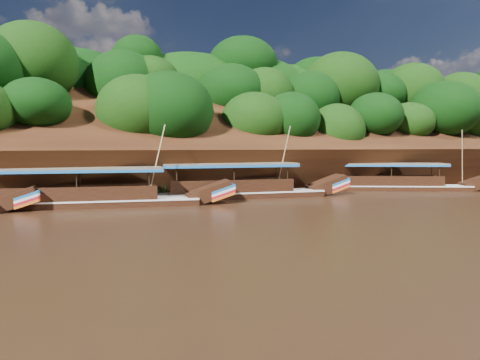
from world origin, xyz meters
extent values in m
plane|color=black|center=(0.00, 0.00, 0.00)|extent=(160.00, 160.00, 0.00)
cube|color=black|center=(0.00, 16.00, 3.50)|extent=(120.00, 16.12, 13.64)
cube|color=black|center=(0.00, 26.00, 0.00)|extent=(120.00, 24.00, 12.00)
ellipsoid|color=#10420B|center=(-6.00, 15.00, 3.50)|extent=(18.00, 8.00, 6.40)
ellipsoid|color=#10420B|center=(0.00, 23.00, 9.20)|extent=(24.00, 11.00, 8.40)
ellipsoid|color=#10420B|center=(24.00, 14.50, 3.40)|extent=(18.00, 8.00, 6.00)
ellipsoid|color=#10420B|center=(34.00, 22.00, 8.80)|extent=(22.00, 10.00, 8.00)
cube|color=black|center=(14.37, 7.50, 0.00)|extent=(12.33, 8.09, 0.90)
cube|color=silver|center=(14.37, 7.50, 0.43)|extent=(12.37, 8.15, 0.10)
cube|color=black|center=(20.71, 4.03, 0.70)|extent=(3.45, 2.90, 1.75)
cube|color=brown|center=(13.66, 7.88, 2.42)|extent=(10.05, 7.05, 0.12)
cube|color=#1A63AE|center=(13.66, 7.88, 2.30)|extent=(10.05, 7.05, 0.18)
cylinder|color=tan|center=(18.97, 4.41, 3.03)|extent=(1.60, 1.08, 4.86)
cube|color=black|center=(-1.28, 8.05, 0.00)|extent=(13.45, 4.38, 0.99)
cube|color=silver|center=(-1.28, 8.05, 0.47)|extent=(13.46, 4.45, 0.11)
cube|color=black|center=(6.09, 6.93, 0.77)|extent=(3.38, 2.27, 1.86)
cube|color=#1A63AE|center=(6.90, 6.81, 1.10)|extent=(1.89, 2.12, 0.68)
cube|color=red|center=(6.90, 6.81, 0.73)|extent=(1.89, 2.12, 0.68)
cube|color=brown|center=(-2.09, 8.17, 2.66)|extent=(10.67, 4.31, 0.13)
cube|color=#1A63AE|center=(-2.09, 8.17, 2.53)|extent=(10.67, 4.31, 0.20)
cylinder|color=tan|center=(1.90, 6.90, 3.08)|extent=(0.39, 1.55, 4.97)
cube|color=black|center=(-12.43, 7.55, 0.00)|extent=(14.09, 5.23, 0.95)
cube|color=silver|center=(-12.43, 7.55, 0.45)|extent=(14.11, 5.30, 0.11)
cube|color=black|center=(-4.78, 5.88, 0.74)|extent=(3.57, 2.40, 1.87)
cube|color=#1A63AE|center=(-3.93, 5.69, 1.05)|extent=(2.05, 2.13, 0.70)
cube|color=red|center=(-3.93, 5.69, 0.70)|extent=(2.05, 2.13, 0.70)
cube|color=brown|center=(-13.28, 7.73, 2.54)|extent=(11.21, 4.93, 0.13)
cube|color=#1A63AE|center=(-13.28, 7.73, 2.41)|extent=(11.21, 4.93, 0.19)
cylinder|color=tan|center=(-8.35, 6.44, 3.03)|extent=(1.45, 0.61, 4.94)
cube|color=black|center=(-17.04, 7.51, 0.71)|extent=(3.05, 2.12, 1.69)
cube|color=#1A63AE|center=(-16.31, 7.38, 1.02)|extent=(1.73, 1.97, 0.61)
cube|color=red|center=(-16.31, 7.38, 0.67)|extent=(1.73, 1.97, 0.61)
cone|color=#1B6018|center=(-12.85, 10.01, 1.08)|extent=(1.50, 1.50, 2.15)
cone|color=#1B6018|center=(-6.76, 9.56, 0.75)|extent=(1.50, 1.50, 1.51)
cone|color=#1B6018|center=(2.00, 9.83, 0.77)|extent=(1.50, 1.50, 1.54)
cone|color=#1B6018|center=(6.58, 10.10, 1.01)|extent=(1.50, 1.50, 2.01)
cone|color=#1B6018|center=(13.86, 9.53, 0.85)|extent=(1.50, 1.50, 1.69)
cone|color=#1B6018|center=(19.35, 9.57, 0.86)|extent=(1.50, 1.50, 1.72)
camera|label=1|loc=(-17.06, -24.45, 4.03)|focal=35.00mm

